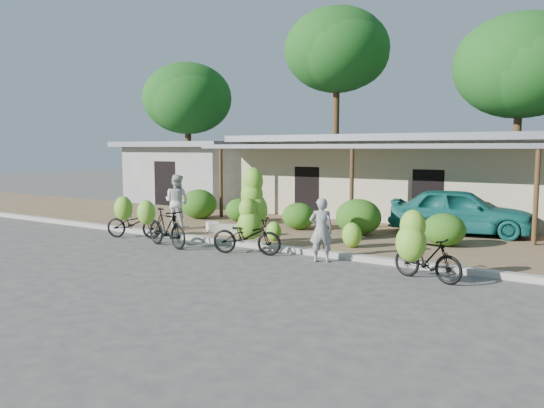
{
  "coord_description": "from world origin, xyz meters",
  "views": [
    {
      "loc": [
        7.44,
        -10.25,
        2.84
      ],
      "look_at": [
        -1.01,
        2.73,
        1.2
      ],
      "focal_mm": 35.0,
      "sensor_mm": 36.0,
      "label": 1
    }
  ],
  "objects_px": {
    "teal_van": "(460,211)",
    "vendor": "(321,230)",
    "tree_back_left": "(186,97)",
    "tree_far_center": "(335,49)",
    "bike_left": "(164,226)",
    "sack_near": "(232,229)",
    "bike_far_left": "(132,221)",
    "sack_far": "(213,227)",
    "bike_right": "(422,250)",
    "tree_center_right": "(516,64)",
    "bystander": "(177,201)",
    "bike_center": "(250,220)"
  },
  "relations": [
    {
      "from": "bike_far_left",
      "to": "bike_right",
      "type": "relative_size",
      "value": 1.15
    },
    {
      "from": "sack_near",
      "to": "sack_far",
      "type": "relative_size",
      "value": 1.13
    },
    {
      "from": "bike_far_left",
      "to": "sack_far",
      "type": "distance_m",
      "value": 2.58
    },
    {
      "from": "bike_right",
      "to": "sack_far",
      "type": "xyz_separation_m",
      "value": [
        -7.67,
        2.42,
        -0.43
      ]
    },
    {
      "from": "tree_far_center",
      "to": "bystander",
      "type": "xyz_separation_m",
      "value": [
        0.69,
        -13.17,
        -7.12
      ]
    },
    {
      "from": "tree_center_right",
      "to": "bike_right",
      "type": "relative_size",
      "value": 5.27
    },
    {
      "from": "tree_center_right",
      "to": "bike_far_left",
      "type": "relative_size",
      "value": 4.57
    },
    {
      "from": "bike_left",
      "to": "sack_far",
      "type": "relative_size",
      "value": 2.57
    },
    {
      "from": "tree_back_left",
      "to": "tree_far_center",
      "type": "distance_m",
      "value": 8.87
    },
    {
      "from": "vendor",
      "to": "bike_center",
      "type": "bearing_deg",
      "value": -27.34
    },
    {
      "from": "bike_left",
      "to": "tree_back_left",
      "type": "bearing_deg",
      "value": 52.77
    },
    {
      "from": "tree_center_right",
      "to": "bike_left",
      "type": "bearing_deg",
      "value": -112.53
    },
    {
      "from": "vendor",
      "to": "bystander",
      "type": "height_order",
      "value": "bystander"
    },
    {
      "from": "tree_far_center",
      "to": "bike_left",
      "type": "height_order",
      "value": "tree_far_center"
    },
    {
      "from": "bike_left",
      "to": "sack_far",
      "type": "height_order",
      "value": "bike_left"
    },
    {
      "from": "sack_near",
      "to": "bike_far_left",
      "type": "bearing_deg",
      "value": -144.39
    },
    {
      "from": "sack_near",
      "to": "sack_far",
      "type": "height_order",
      "value": "sack_near"
    },
    {
      "from": "bike_left",
      "to": "bike_center",
      "type": "distance_m",
      "value": 2.6
    },
    {
      "from": "vendor",
      "to": "bystander",
      "type": "distance_m",
      "value": 6.55
    },
    {
      "from": "sack_near",
      "to": "vendor",
      "type": "distance_m",
      "value": 4.37
    },
    {
      "from": "bike_center",
      "to": "tree_far_center",
      "type": "bearing_deg",
      "value": 1.09
    },
    {
      "from": "bike_left",
      "to": "teal_van",
      "type": "relative_size",
      "value": 0.45
    },
    {
      "from": "tree_center_right",
      "to": "bike_left",
      "type": "distance_m",
      "value": 18.33
    },
    {
      "from": "bike_center",
      "to": "sack_far",
      "type": "distance_m",
      "value": 3.32
    },
    {
      "from": "tree_far_center",
      "to": "bystander",
      "type": "height_order",
      "value": "tree_far_center"
    },
    {
      "from": "bike_far_left",
      "to": "sack_far",
      "type": "relative_size",
      "value": 2.6
    },
    {
      "from": "bike_far_left",
      "to": "bike_right",
      "type": "height_order",
      "value": "bike_right"
    },
    {
      "from": "tree_back_left",
      "to": "teal_van",
      "type": "height_order",
      "value": "tree_back_left"
    },
    {
      "from": "bike_left",
      "to": "sack_near",
      "type": "bearing_deg",
      "value": -2.3
    },
    {
      "from": "tree_back_left",
      "to": "bike_left",
      "type": "height_order",
      "value": "tree_back_left"
    },
    {
      "from": "bike_right",
      "to": "vendor",
      "type": "bearing_deg",
      "value": 90.81
    },
    {
      "from": "bike_left",
      "to": "vendor",
      "type": "distance_m",
      "value": 4.73
    },
    {
      "from": "tree_far_center",
      "to": "tree_center_right",
      "type": "relative_size",
      "value": 1.16
    },
    {
      "from": "tree_far_center",
      "to": "bike_left",
      "type": "xyz_separation_m",
      "value": [
        2.37,
        -15.49,
        -7.53
      ]
    },
    {
      "from": "vendor",
      "to": "teal_van",
      "type": "relative_size",
      "value": 0.37
    },
    {
      "from": "teal_van",
      "to": "vendor",
      "type": "bearing_deg",
      "value": 148.46
    },
    {
      "from": "sack_near",
      "to": "teal_van",
      "type": "bearing_deg",
      "value": 33.01
    },
    {
      "from": "tree_back_left",
      "to": "teal_van",
      "type": "relative_size",
      "value": 1.79
    },
    {
      "from": "bike_far_left",
      "to": "sack_near",
      "type": "distance_m",
      "value": 3.15
    },
    {
      "from": "tree_center_right",
      "to": "bike_center",
      "type": "height_order",
      "value": "tree_center_right"
    },
    {
      "from": "tree_center_right",
      "to": "bike_right",
      "type": "xyz_separation_m",
      "value": [
        0.77,
        -15.91,
        -5.96
      ]
    },
    {
      "from": "bike_center",
      "to": "vendor",
      "type": "height_order",
      "value": "bike_center"
    },
    {
      "from": "bike_far_left",
      "to": "bike_left",
      "type": "height_order",
      "value": "bike_left"
    },
    {
      "from": "tree_back_left",
      "to": "sack_near",
      "type": "relative_size",
      "value": 9.08
    },
    {
      "from": "tree_back_left",
      "to": "bike_center",
      "type": "relative_size",
      "value": 3.33
    },
    {
      "from": "bike_center",
      "to": "vendor",
      "type": "bearing_deg",
      "value": -107.1
    },
    {
      "from": "sack_far",
      "to": "tree_back_left",
      "type": "bearing_deg",
      "value": 135.33
    },
    {
      "from": "tree_center_right",
      "to": "teal_van",
      "type": "xyz_separation_m",
      "value": [
        0.05,
        -9.71,
        -5.79
      ]
    },
    {
      "from": "tree_far_center",
      "to": "sack_far",
      "type": "distance_m",
      "value": 15.35
    },
    {
      "from": "tree_center_right",
      "to": "bike_left",
      "type": "height_order",
      "value": "tree_center_right"
    }
  ]
}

